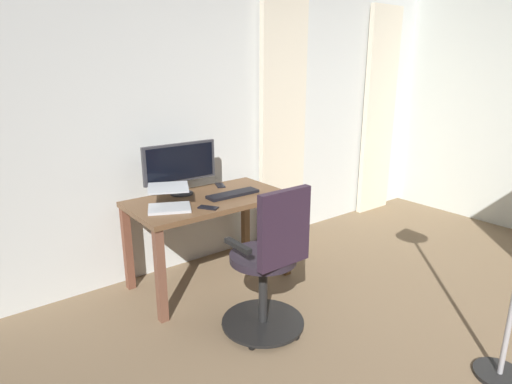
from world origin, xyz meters
name	(u,v)px	position (x,y,z in m)	size (l,w,h in m)	color
back_room_partition	(244,102)	(0.00, -2.62, 1.39)	(5.13, 0.10, 2.78)	silver
curtain_left_panel	(379,113)	(-1.88, -2.51, 1.18)	(0.51, 0.06, 2.35)	beige
curtain_right_panel	(283,123)	(-0.38, -2.51, 1.18)	(0.53, 0.06, 2.35)	beige
desk	(209,210)	(0.70, -2.14, 0.62)	(1.22, 0.66, 0.72)	brown
office_chair	(269,267)	(0.77, -1.29, 0.47)	(0.56, 0.56, 1.02)	black
computer_monitor	(180,165)	(0.82, -2.35, 0.96)	(0.62, 0.18, 0.41)	#333338
computer_keyboard	(233,194)	(0.52, -2.07, 0.73)	(0.44, 0.12, 0.02)	black
laptop	(169,200)	(1.06, -2.10, 0.78)	(0.41, 0.43, 0.15)	#B7BCC1
cell_phone_by_monitor	(220,185)	(0.45, -2.37, 0.73)	(0.07, 0.14, 0.01)	black
cell_phone_face_up	(208,208)	(0.84, -1.91, 0.73)	(0.07, 0.14, 0.01)	black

